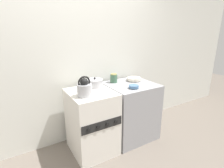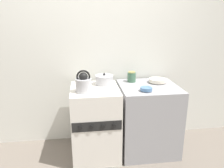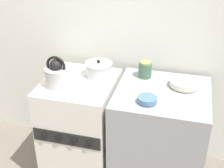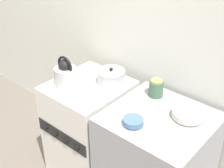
{
  "view_description": "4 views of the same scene",
  "coord_description": "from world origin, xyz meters",
  "views": [
    {
      "loc": [
        -0.85,
        -1.63,
        1.62
      ],
      "look_at": [
        0.3,
        0.28,
        0.93
      ],
      "focal_mm": 28.0,
      "sensor_mm": 36.0,
      "label": 1
    },
    {
      "loc": [
        -0.12,
        -2.1,
        1.66
      ],
      "look_at": [
        0.21,
        0.33,
        0.9
      ],
      "focal_mm": 35.0,
      "sensor_mm": 36.0,
      "label": 2
    },
    {
      "loc": [
        0.81,
        -1.7,
        2.02
      ],
      "look_at": [
        0.28,
        0.28,
        0.9
      ],
      "focal_mm": 50.0,
      "sensor_mm": 36.0,
      "label": 3
    },
    {
      "loc": [
        1.52,
        -1.16,
        2.13
      ],
      "look_at": [
        0.23,
        0.34,
        0.95
      ],
      "focal_mm": 50.0,
      "sensor_mm": 36.0,
      "label": 4
    }
  ],
  "objects": [
    {
      "name": "ground_plane",
      "position": [
        0.0,
        0.0,
        0.0
      ],
      "size": [
        12.0,
        12.0,
        0.0
      ],
      "primitive_type": "plane",
      "color": "#70665B"
    },
    {
      "name": "storage_jar",
      "position": [
        0.49,
        0.54,
        0.93
      ],
      "size": [
        0.11,
        0.11,
        0.13
      ],
      "color": "#3F664C",
      "rests_on": "counter"
    },
    {
      "name": "small_ceramic_bowl",
      "position": [
        0.57,
        0.15,
        0.89
      ],
      "size": [
        0.13,
        0.13,
        0.04
      ],
      "color": "#4C729E",
      "rests_on": "counter"
    },
    {
      "name": "wall_back",
      "position": [
        0.0,
        0.74,
        1.25
      ],
      "size": [
        7.0,
        0.06,
        2.5
      ],
      "color": "silver",
      "rests_on": "ground_plane"
    },
    {
      "name": "enamel_bowl",
      "position": [
        0.8,
        0.45,
        0.89
      ],
      "size": [
        0.22,
        0.22,
        0.05
      ],
      "color": "beige",
      "rests_on": "counter"
    },
    {
      "name": "cooking_pot",
      "position": [
        0.13,
        0.44,
        0.93
      ],
      "size": [
        0.22,
        0.22,
        0.14
      ],
      "color": "#B2B2B7",
      "rests_on": "stove"
    },
    {
      "name": "stove",
      "position": [
        0.0,
        0.31,
        0.43
      ],
      "size": [
        0.56,
        0.64,
        0.87
      ],
      "color": "silver",
      "rests_on": "ground_plane"
    },
    {
      "name": "counter",
      "position": [
        0.66,
        0.33,
        0.43
      ],
      "size": [
        0.7,
        0.67,
        0.86
      ],
      "color": "#99999E",
      "rests_on": "ground_plane"
    },
    {
      "name": "kettle",
      "position": [
        -0.12,
        0.2,
        0.97
      ],
      "size": [
        0.22,
        0.18,
        0.25
      ],
      "color": "#B2B2B7",
      "rests_on": "stove"
    }
  ]
}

